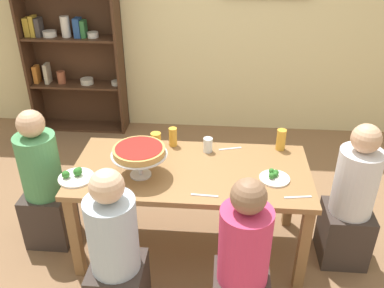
# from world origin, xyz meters

# --- Properties ---
(ground_plane) EXTENTS (12.00, 12.00, 0.00)m
(ground_plane) POSITION_xyz_m (0.00, 0.00, 0.00)
(ground_plane) COLOR #846042
(rear_partition) EXTENTS (8.00, 0.12, 2.80)m
(rear_partition) POSITION_xyz_m (0.00, 2.20, 1.40)
(rear_partition) COLOR beige
(rear_partition) RESTS_ON ground_plane
(dining_table) EXTENTS (1.71, 0.81, 0.74)m
(dining_table) POSITION_xyz_m (0.00, 0.00, 0.65)
(dining_table) COLOR olive
(dining_table) RESTS_ON ground_plane
(bookshelf) EXTENTS (1.10, 0.30, 2.21)m
(bookshelf) POSITION_xyz_m (-1.52, 2.02, 1.11)
(bookshelf) COLOR #422819
(bookshelf) RESTS_ON ground_plane
(diner_head_east) EXTENTS (0.34, 0.34, 1.15)m
(diner_head_east) POSITION_xyz_m (1.16, -0.01, 0.49)
(diner_head_east) COLOR #382D28
(diner_head_east) RESTS_ON ground_plane
(diner_near_left) EXTENTS (0.34, 0.34, 1.15)m
(diner_near_left) POSITION_xyz_m (-0.40, -0.68, 0.49)
(diner_near_left) COLOR #382D28
(diner_near_left) RESTS_ON ground_plane
(diner_near_right) EXTENTS (0.34, 0.34, 1.15)m
(diner_near_right) POSITION_xyz_m (0.37, -0.71, 0.49)
(diner_near_right) COLOR #382D28
(diner_near_right) RESTS_ON ground_plane
(diner_head_west) EXTENTS (0.34, 0.34, 1.15)m
(diner_head_west) POSITION_xyz_m (-1.14, 0.02, 0.49)
(diner_head_west) COLOR #382D28
(diner_head_west) RESTS_ON ground_plane
(deep_dish_pizza_stand) EXTENTS (0.39, 0.39, 0.22)m
(deep_dish_pizza_stand) POSITION_xyz_m (-0.34, -0.11, 0.93)
(deep_dish_pizza_stand) COLOR silver
(deep_dish_pizza_stand) RESTS_ON dining_table
(salad_plate_near_diner) EXTENTS (0.21, 0.21, 0.06)m
(salad_plate_near_diner) POSITION_xyz_m (0.58, -0.08, 0.75)
(salad_plate_near_diner) COLOR white
(salad_plate_near_diner) RESTS_ON dining_table
(salad_plate_far_diner) EXTENTS (0.25, 0.25, 0.07)m
(salad_plate_far_diner) POSITION_xyz_m (-0.79, -0.18, 0.76)
(salad_plate_far_diner) COLOR white
(salad_plate_far_diner) RESTS_ON dining_table
(beer_glass_amber_tall) EXTENTS (0.07, 0.07, 0.15)m
(beer_glass_amber_tall) POSITION_xyz_m (-0.17, 0.33, 0.82)
(beer_glass_amber_tall) COLOR gold
(beer_glass_amber_tall) RESTS_ON dining_table
(beer_glass_amber_short) EXTENTS (0.08, 0.08, 0.16)m
(beer_glass_amber_short) POSITION_xyz_m (-0.28, 0.22, 0.82)
(beer_glass_amber_short) COLOR gold
(beer_glass_amber_short) RESTS_ON dining_table
(beer_glass_amber_spare) EXTENTS (0.07, 0.07, 0.17)m
(beer_glass_amber_spare) POSITION_xyz_m (0.67, 0.34, 0.82)
(beer_glass_amber_spare) COLOR gold
(beer_glass_amber_spare) RESTS_ON dining_table
(water_glass_clear_near) EXTENTS (0.07, 0.07, 0.11)m
(water_glass_clear_near) POSITION_xyz_m (0.11, 0.26, 0.80)
(water_glass_clear_near) COLOR white
(water_glass_clear_near) RESTS_ON dining_table
(cutlery_fork_near) EXTENTS (0.18, 0.04, 0.00)m
(cutlery_fork_near) POSITION_xyz_m (-0.47, 0.26, 0.74)
(cutlery_fork_near) COLOR silver
(cutlery_fork_near) RESTS_ON dining_table
(cutlery_knife_near) EXTENTS (0.18, 0.06, 0.00)m
(cutlery_knife_near) POSITION_xyz_m (0.28, 0.31, 0.74)
(cutlery_knife_near) COLOR silver
(cutlery_knife_near) RESTS_ON dining_table
(cutlery_fork_far) EXTENTS (0.18, 0.04, 0.00)m
(cutlery_fork_far) POSITION_xyz_m (0.72, -0.28, 0.74)
(cutlery_fork_far) COLOR silver
(cutlery_fork_far) RESTS_ON dining_table
(cutlery_knife_far) EXTENTS (0.18, 0.03, 0.00)m
(cutlery_knife_far) POSITION_xyz_m (0.11, -0.31, 0.74)
(cutlery_knife_far) COLOR silver
(cutlery_knife_far) RESTS_ON dining_table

